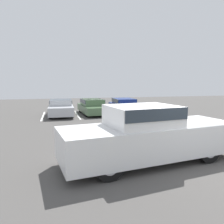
{
  "coord_description": "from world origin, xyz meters",
  "views": [
    {
      "loc": [
        -3.95,
        -6.08,
        2.63
      ],
      "look_at": [
        -1.02,
        5.38,
        1.0
      ],
      "focal_mm": 35.0,
      "sensor_mm": 36.0,
      "label": 1
    }
  ],
  "objects": [
    {
      "name": "traffic_cone",
      "position": [
        2.75,
        1.79,
        0.3
      ],
      "size": [
        0.5,
        0.5,
        0.64
      ],
      "color": "black",
      "rests_on": "ground_plane"
    },
    {
      "name": "stall_stripe_d",
      "position": [
        2.99,
        11.59,
        0.0
      ],
      "size": [
        0.12,
        4.84,
        0.01
      ],
      "primitive_type": "cube",
      "color": "white",
      "rests_on": "ground_plane"
    },
    {
      "name": "parked_sedan_a",
      "position": [
        -3.62,
        11.69,
        0.67
      ],
      "size": [
        1.91,
        4.74,
        1.25
      ],
      "rotation": [
        0.0,
        0.0,
        -1.59
      ],
      "color": "#B7BABF",
      "rests_on": "ground_plane"
    },
    {
      "name": "ground_plane",
      "position": [
        0.0,
        0.0,
        0.0
      ],
      "size": [
        60.0,
        60.0,
        0.0
      ],
      "primitive_type": "plane",
      "color": "#4C4947"
    },
    {
      "name": "parked_sedan_c",
      "position": [
        1.67,
        11.74,
        0.66
      ],
      "size": [
        1.85,
        4.3,
        1.23
      ],
      "rotation": [
        0.0,
        0.0,
        -1.59
      ],
      "color": "navy",
      "rests_on": "ground_plane"
    },
    {
      "name": "stall_stripe_b",
      "position": [
        -2.34,
        11.59,
        0.0
      ],
      "size": [
        0.12,
        4.84,
        0.01
      ],
      "primitive_type": "cube",
      "color": "white",
      "rests_on": "ground_plane"
    },
    {
      "name": "stall_stripe_a",
      "position": [
        -5.01,
        11.59,
        0.0
      ],
      "size": [
        0.12,
        4.84,
        0.01
      ],
      "primitive_type": "cube",
      "color": "white",
      "rests_on": "ground_plane"
    },
    {
      "name": "stall_stripe_c",
      "position": [
        0.33,
        11.59,
        0.0
      ],
      "size": [
        0.12,
        4.84,
        0.01
      ],
      "primitive_type": "cube",
      "color": "white",
      "rests_on": "ground_plane"
    },
    {
      "name": "parked_sedan_b",
      "position": [
        -1.08,
        11.72,
        0.65
      ],
      "size": [
        2.07,
        4.5,
        1.23
      ],
      "rotation": [
        0.0,
        0.0,
        -1.5
      ],
      "color": "#4C6B47",
      "rests_on": "ground_plane"
    },
    {
      "name": "pickup_truck",
      "position": [
        -1.01,
        0.37,
        0.93
      ],
      "size": [
        6.08,
        2.73,
        1.89
      ],
      "rotation": [
        0.0,
        0.0,
        0.14
      ],
      "color": "white",
      "rests_on": "ground_plane"
    }
  ]
}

